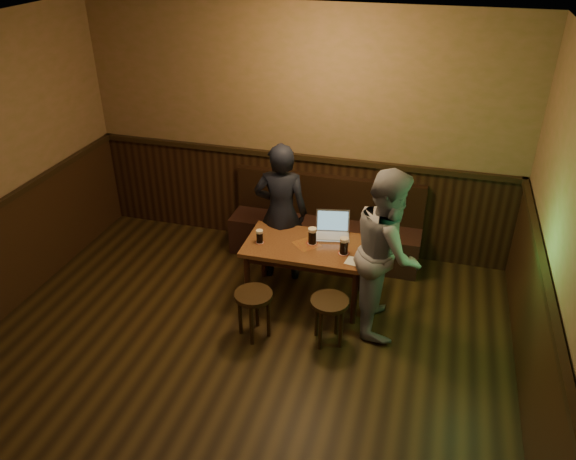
# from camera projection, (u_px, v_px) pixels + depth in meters

# --- Properties ---
(room) EXTENTS (5.04, 6.04, 2.84)m
(room) POSITION_uv_depth(u_px,v_px,m) (203.00, 284.00, 4.10)
(room) COLOR black
(room) RESTS_ON ground
(bench) EXTENTS (2.20, 0.50, 0.95)m
(bench) POSITION_uv_depth(u_px,v_px,m) (325.00, 232.00, 6.56)
(bench) COLOR black
(bench) RESTS_ON ground
(pub_table) EXTENTS (1.25, 0.72, 0.67)m
(pub_table) POSITION_uv_depth(u_px,v_px,m) (307.00, 252.00, 5.68)
(pub_table) COLOR #542718
(pub_table) RESTS_ON ground
(stool_left) EXTENTS (0.40, 0.40, 0.49)m
(stool_left) POSITION_uv_depth(u_px,v_px,m) (254.00, 302.00, 5.25)
(stool_left) COLOR black
(stool_left) RESTS_ON ground
(stool_right) EXTENTS (0.46, 0.46, 0.48)m
(stool_right) POSITION_uv_depth(u_px,v_px,m) (329.00, 309.00, 5.17)
(stool_right) COLOR black
(stool_right) RESTS_ON ground
(pint_left) EXTENTS (0.09, 0.09, 0.14)m
(pint_left) POSITION_uv_depth(u_px,v_px,m) (260.00, 236.00, 5.63)
(pint_left) COLOR maroon
(pint_left) RESTS_ON pub_table
(pint_mid) EXTENTS (0.11, 0.11, 0.17)m
(pint_mid) POSITION_uv_depth(u_px,v_px,m) (312.00, 236.00, 5.61)
(pint_mid) COLOR maroon
(pint_mid) RESTS_ON pub_table
(pint_right) EXTENTS (0.11, 0.11, 0.17)m
(pint_right) POSITION_uv_depth(u_px,v_px,m) (344.00, 246.00, 5.44)
(pint_right) COLOR maroon
(pint_right) RESTS_ON pub_table
(laptop) EXTENTS (0.39, 0.34, 0.24)m
(laptop) POSITION_uv_depth(u_px,v_px,m) (332.00, 229.00, 5.77)
(laptop) COLOR silver
(laptop) RESTS_ON pub_table
(menu) EXTENTS (0.24, 0.18, 0.00)m
(menu) POSITION_uv_depth(u_px,v_px,m) (357.00, 262.00, 5.34)
(menu) COLOR silver
(menu) RESTS_ON pub_table
(person_suit) EXTENTS (0.62, 0.46, 1.57)m
(person_suit) POSITION_uv_depth(u_px,v_px,m) (281.00, 213.00, 5.96)
(person_suit) COLOR black
(person_suit) RESTS_ON ground
(person_grey) EXTENTS (0.74, 0.89, 1.64)m
(person_grey) POSITION_uv_depth(u_px,v_px,m) (387.00, 251.00, 5.21)
(person_grey) COLOR gray
(person_grey) RESTS_ON ground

